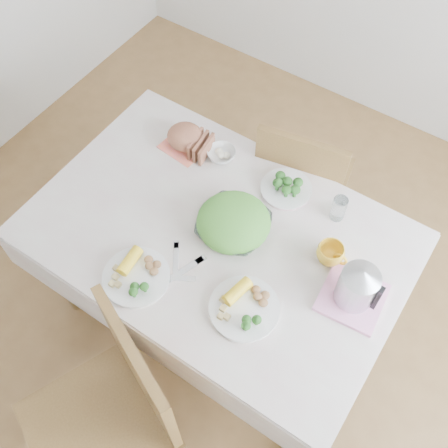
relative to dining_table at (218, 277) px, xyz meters
The scene contains 19 objects.
floor 0.38m from the dining_table, ahead, with size 3.60×3.60×0.00m, color brown.
dining_table is the anchor object (origin of this frame).
tablecloth 0.38m from the dining_table, ahead, with size 1.50×1.00×0.01m, color beige.
chair_near 0.82m from the dining_table, 88.63° to the right, with size 0.48×0.48×1.06m, color brown.
chair_far 0.68m from the dining_table, 83.93° to the left, with size 0.42×0.42×0.94m, color brown.
salad_bowl 0.43m from the dining_table, 42.85° to the left, with size 0.28×0.28×0.07m, color white.
dinner_plate_left 0.54m from the dining_table, 112.39° to the right, with size 0.26×0.26×0.02m, color white.
dinner_plate_right 0.53m from the dining_table, 39.29° to the right, with size 0.26×0.26×0.02m, color white.
broccoli_plate 0.54m from the dining_table, 70.08° to the left, with size 0.22×0.22×0.02m, color beige.
napkin 0.63m from the dining_table, 140.75° to the left, with size 0.19×0.19×0.00m, color #F1715B.
bread_loaf 0.66m from the dining_table, 140.75° to the left, with size 0.17×0.16×0.10m, color brown.
fruit_bowl 0.57m from the dining_table, 121.35° to the left, with size 0.13×0.13×0.04m, color white.
yellow_mug 0.62m from the dining_table, 18.34° to the left, with size 0.11×0.11×0.08m, color yellow.
glass_tumbler 0.67m from the dining_table, 43.21° to the left, with size 0.06×0.06×0.11m, color white.
pink_tray 0.70m from the dining_table, ahead, with size 0.23×0.23×0.02m, color pink.
electric_kettle 0.77m from the dining_table, ahead, with size 0.14×0.14×0.20m, color #B2B5BA.
fork_left 0.44m from the dining_table, 107.13° to the right, with size 0.02×0.17×0.00m, color silver.
fork_right 0.45m from the dining_table, 93.75° to the right, with size 0.02×0.21×0.00m, color silver.
knife 0.47m from the dining_table, 97.59° to the right, with size 0.02×0.19×0.00m, color silver.
Camera 1 is at (0.65, -0.92, 2.55)m, focal length 42.00 mm.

